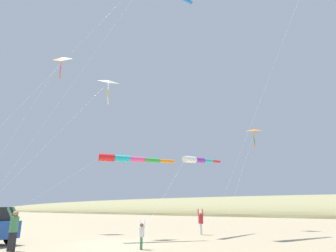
% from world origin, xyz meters
% --- Properties ---
extents(ground_plane, '(600.00, 600.00, 0.00)m').
position_xyz_m(ground_plane, '(0.00, 0.00, 0.00)').
color(ground_plane, tan).
extents(dune_ridge_grassy, '(28.00, 240.00, 8.28)m').
position_xyz_m(dune_ridge_grassy, '(-55.00, 0.00, 0.00)').
color(dune_ridge_grassy, '#938E60').
rests_on(dune_ridge_grassy, ground_plane).
extents(person_adult_flyer, '(0.53, 0.63, 1.85)m').
position_xyz_m(person_adult_flyer, '(4.27, -2.17, 1.01)').
color(person_adult_flyer, '#232328').
rests_on(person_adult_flyer, ground_plane).
extents(person_child_green_jacket, '(0.45, 0.43, 1.25)m').
position_xyz_m(person_child_green_jacket, '(0.66, 2.18, 0.68)').
color(person_child_green_jacket, '#3D7F51').
rests_on(person_child_green_jacket, ground_plane).
extents(person_child_grey_jacket, '(0.62, 0.58, 1.72)m').
position_xyz_m(person_child_grey_jacket, '(-7.09, 1.18, 0.94)').
color(person_child_grey_jacket, silver).
rests_on(person_child_grey_jacket, ground_plane).
extents(kite_delta_long_streamer_right, '(5.59, 2.07, 8.79)m').
position_xyz_m(kite_delta_long_streamer_right, '(-13.93, 3.35, 8.53)').
color(kite_delta_long_streamer_right, orange).
rests_on(kite_delta_long_streamer_right, ground_plane).
extents(kite_delta_teal_far_right, '(9.52, 1.33, 11.10)m').
position_xyz_m(kite_delta_teal_far_right, '(-2.22, -3.60, 10.73)').
color(kite_delta_teal_far_right, white).
rests_on(kite_delta_teal_far_right, ground_plane).
extents(kite_windsock_purple_drifting, '(7.39, 9.41, 4.97)m').
position_xyz_m(kite_windsock_purple_drifting, '(-1.56, -0.92, 4.71)').
color(kite_windsock_purple_drifting, red).
rests_on(kite_windsock_purple_drifting, ground_plane).
extents(kite_windsock_black_fish_shape, '(12.47, 2.19, 5.40)m').
position_xyz_m(kite_windsock_black_fish_shape, '(-6.46, 1.46, 5.05)').
color(kite_windsock_black_fish_shape, white).
rests_on(kite_windsock_black_fish_shape, ground_plane).
extents(kite_delta_striped_overhead, '(8.51, 4.42, 15.28)m').
position_xyz_m(kite_delta_striped_overhead, '(-2.60, -10.23, 14.80)').
color(kite_delta_striped_overhead, orange).
rests_on(kite_delta_striped_overhead, ground_plane).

